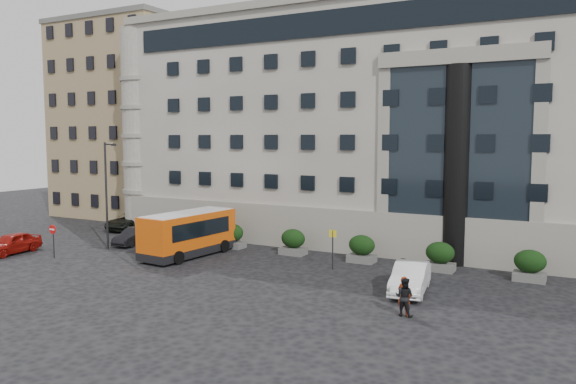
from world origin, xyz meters
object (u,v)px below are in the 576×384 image
object	(u,v)px
hedge_b	(293,242)
pedestrian_c	(403,271)
parked_car_a	(12,243)
pedestrian_a	(404,296)
minibus	(188,232)
hedge_d	(440,256)
hedge_a	(232,236)
pedestrian_b	(404,297)
white_taxi	(410,278)
hedge_c	(362,249)
street_lamp	(107,191)
no_entry_sign	(53,234)
parked_car_c	(142,219)
hedge_e	(530,265)
bus_stop_sign	(333,242)
red_truck	(194,205)
parked_car_b	(134,236)
parked_car_d	(130,221)

from	to	relation	value
hedge_b	pedestrian_c	xyz separation A→B (m)	(9.31, -4.32, -0.17)
parked_car_a	pedestrian_a	world-z (taller)	pedestrian_a
hedge_b	minibus	distance (m)	7.44
hedge_d	parked_car_a	size ratio (longest dim) A/B	0.42
hedge_a	pedestrian_b	bearing A→B (deg)	-31.08
white_taxi	pedestrian_b	world-z (taller)	pedestrian_b
hedge_c	hedge_d	distance (m)	5.20
street_lamp	no_entry_sign	bearing A→B (deg)	-104.72
hedge_c	parked_car_a	distance (m)	25.02
parked_car_c	pedestrian_c	size ratio (longest dim) A/B	3.25
street_lamp	pedestrian_b	distance (m)	24.91
hedge_e	parked_car_a	xyz separation A→B (m)	(-33.62, -9.32, -0.17)
bus_stop_sign	minibus	xyz separation A→B (m)	(-10.58, -1.11, -0.02)
hedge_d	no_entry_sign	size ratio (longest dim) A/B	0.79
red_truck	no_entry_sign	bearing A→B (deg)	-78.74
hedge_b	minibus	world-z (taller)	minibus
hedge_d	red_truck	world-z (taller)	red_truck
hedge_a	street_lamp	distance (m)	9.89
street_lamp	parked_car_b	xyz separation A→B (m)	(0.44, 2.24, -3.72)
parked_car_c	hedge_a	bearing A→B (deg)	-22.92
hedge_b	parked_car_c	size ratio (longest dim) A/B	0.37
no_entry_sign	white_taxi	xyz separation A→B (m)	(24.34, 3.15, -0.85)
parked_car_c	white_taxi	xyz separation A→B (m)	(28.34, -9.89, 0.08)
hedge_e	minibus	xyz separation A→B (m)	(-21.88, -3.91, 0.78)
parked_car_c	pedestrian_b	distance (m)	32.40
hedge_c	white_taxi	bearing A→B (deg)	-49.06
hedge_b	street_lamp	distance (m)	14.41
hedge_d	parked_car_d	bearing A→B (deg)	174.54
street_lamp	parked_car_d	world-z (taller)	street_lamp
parked_car_b	parked_car_c	bearing A→B (deg)	122.27
bus_stop_sign	parked_car_d	world-z (taller)	bus_stop_sign
parked_car_a	parked_car_c	xyz separation A→B (m)	(-0.18, 13.52, -0.03)
parked_car_a	parked_car_c	size ratio (longest dim) A/B	0.89
hedge_b	minibus	bearing A→B (deg)	-148.10
hedge_c	parked_car_c	xyz separation A→B (m)	(-23.40, 4.20, -0.21)
parked_car_d	pedestrian_c	world-z (taller)	pedestrian_c
hedge_c	street_lamp	xyz separation A→B (m)	(-18.34, -4.80, 3.44)
bus_stop_sign	minibus	size ratio (longest dim) A/B	0.33
hedge_e	no_entry_sign	xyz separation A→B (m)	(-29.80, -8.84, 0.72)
minibus	parked_car_d	world-z (taller)	minibus
no_entry_sign	minibus	size ratio (longest dim) A/B	0.30
white_taxi	pedestrian_a	xyz separation A→B (m)	(0.85, -3.99, 0.14)
no_entry_sign	parked_car_b	world-z (taller)	no_entry_sign
white_taxi	pedestrian_c	world-z (taller)	white_taxi
red_truck	parked_car_a	distance (m)	18.86
white_taxi	pedestrian_a	bearing A→B (deg)	-86.10
red_truck	pedestrian_a	world-z (taller)	red_truck
parked_car_a	parked_car_b	size ratio (longest dim) A/B	1.12
hedge_d	bus_stop_sign	xyz separation A→B (m)	(-6.10, -2.80, 0.80)
hedge_a	parked_car_a	distance (m)	15.85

